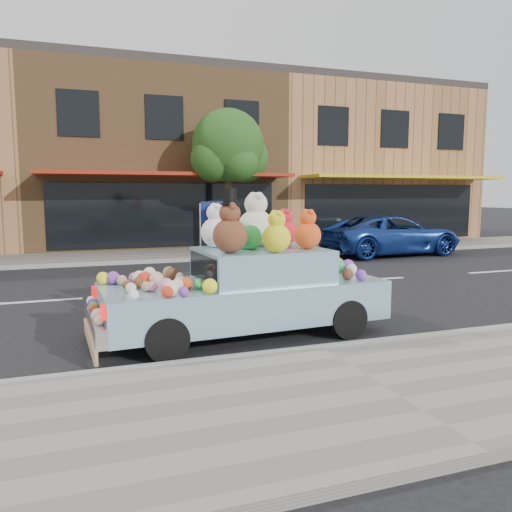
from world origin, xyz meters
name	(u,v)px	position (x,y,z in m)	size (l,w,h in m)	color
ground	(224,289)	(0.00, 0.00, 0.00)	(120.00, 120.00, 0.00)	black
near_sidewalk	(383,391)	(0.00, -6.50, 0.06)	(60.00, 3.00, 0.12)	gray
far_sidewalk	(174,255)	(0.00, 6.50, 0.06)	(60.00, 3.00, 0.12)	gray
near_kerb	(321,350)	(0.00, -5.00, 0.07)	(60.00, 0.12, 0.13)	gray
far_kerb	(182,260)	(0.00, 5.00, 0.07)	(60.00, 0.12, 0.13)	gray
storefront_mid	(151,161)	(0.00, 11.97, 3.64)	(10.00, 9.80, 7.30)	olive
storefront_right	(348,166)	(10.00, 11.97, 3.64)	(10.00, 9.80, 7.30)	#A76E46
street_tree	(228,152)	(2.03, 6.55, 3.69)	(3.00, 2.70, 5.22)	#38281C
car_blue	(391,235)	(7.51, 4.39, 0.72)	(2.39, 5.18, 1.44)	navy
art_car	(246,284)	(-0.68, -3.70, 0.80)	(4.58, 2.00, 2.28)	black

